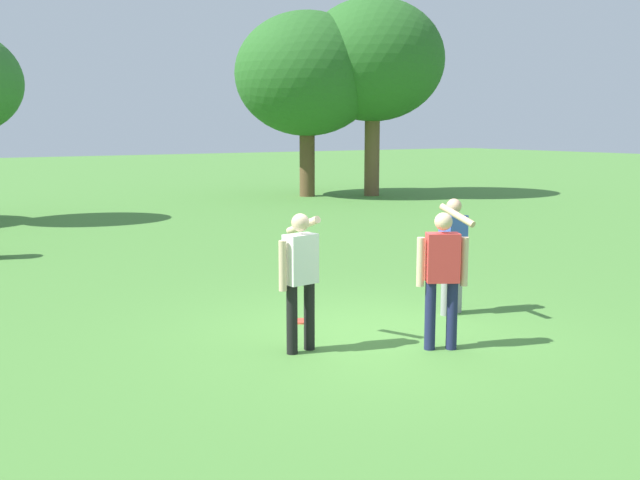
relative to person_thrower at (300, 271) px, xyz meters
The scene contains 7 objects.
ground_plane 1.50m from the person_thrower, ahead, with size 120.00×120.00×0.00m, color #4C8438.
person_thrower is the anchor object (origin of this frame).
person_catcher 2.73m from the person_thrower, ahead, with size 0.61×0.73×1.64m.
person_bystander 1.67m from the person_thrower, 30.33° to the right, with size 0.54×0.38×1.64m.
frisbee 1.61m from the person_thrower, 57.45° to the left, with size 0.25×0.25×0.03m, color #E04733.
tree_far_right 19.81m from the person_thrower, 57.73° to the left, with size 5.38×5.38×6.85m.
tree_slender_mid 20.31m from the person_thrower, 50.57° to the left, with size 5.36×5.36×7.37m.
Camera 1 is at (-5.49, -7.18, 2.62)m, focal length 41.06 mm.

